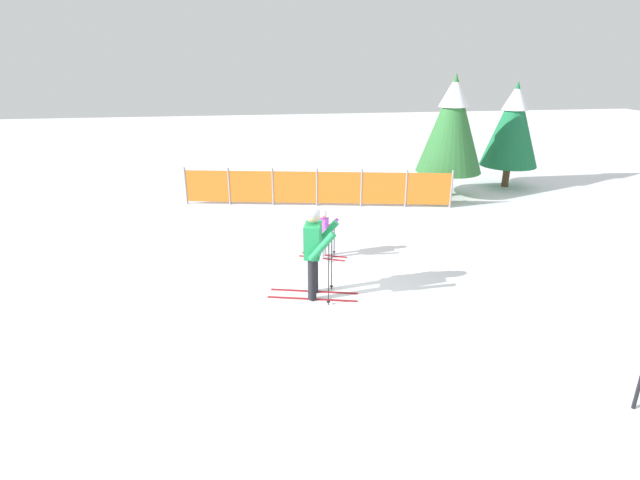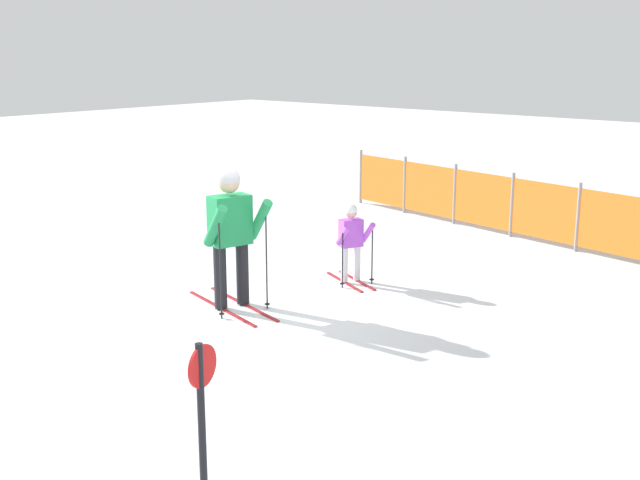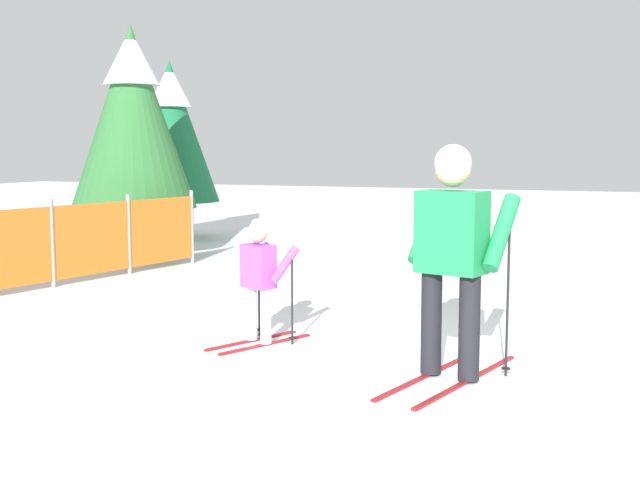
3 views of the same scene
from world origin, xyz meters
TOP-DOWN VIEW (x-y plane):
  - ground_plane at (0.00, 0.00)m, footprint 60.00×60.00m
  - skier_adult at (-0.25, 0.03)m, footprint 1.79×0.89m
  - skier_child at (0.23, 1.94)m, footprint 1.09×0.69m
  - safety_fence at (0.65, 6.07)m, footprint 8.08×1.63m
  - trail_marker at (3.57, -3.85)m, footprint 0.08×0.28m

SIDE VIEW (x-z plane):
  - ground_plane at x=0.00m, z-range 0.00..0.00m
  - safety_fence at x=0.65m, z-range 0.00..1.16m
  - skier_child at x=0.23m, z-range 0.10..1.25m
  - trail_marker at x=3.57m, z-range 0.18..1.75m
  - skier_adult at x=-0.25m, z-range 0.18..2.03m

